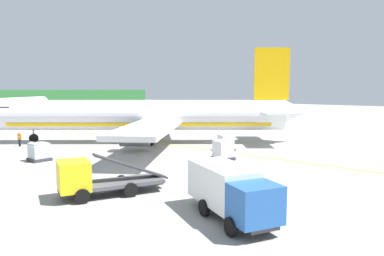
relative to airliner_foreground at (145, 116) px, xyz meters
name	(u,v)px	position (x,y,z in m)	size (l,w,h in m)	color
ground	(78,127)	(5.17, 23.80, -3.49)	(240.00, 320.00, 0.20)	#999993
airliner_foreground	(145,116)	(0.00, 0.00, 0.00)	(30.33, 33.85, 11.90)	white
airliner_mid_apron	(8,106)	(4.32, 50.89, -0.37)	(31.44, 26.89, 10.59)	white
service_truck_baggage	(230,190)	(-15.24, -23.18, -1.88)	(4.75, 6.61, 2.68)	#2659A5
service_truck_catering	(94,179)	(-17.65, -14.51, -2.23)	(7.03, 4.60, 2.73)	yellow
cargo_container_near	(39,152)	(-14.45, -0.95, -2.52)	(1.78, 1.78, 1.84)	#333338
cargo_container_mid	(226,143)	(1.62, -11.25, -2.50)	(2.22, 2.22, 1.89)	#333338
cargo_container_far	(223,150)	(-2.75, -13.95, -2.46)	(2.22, 2.22, 1.97)	#333338
crew_marshaller	(19,138)	(-11.80, 9.08, -2.38)	(0.32, 0.62, 1.71)	#191E33
apron_guide_line	(177,145)	(0.85, -4.57, -3.39)	(0.30, 60.00, 0.01)	yellow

